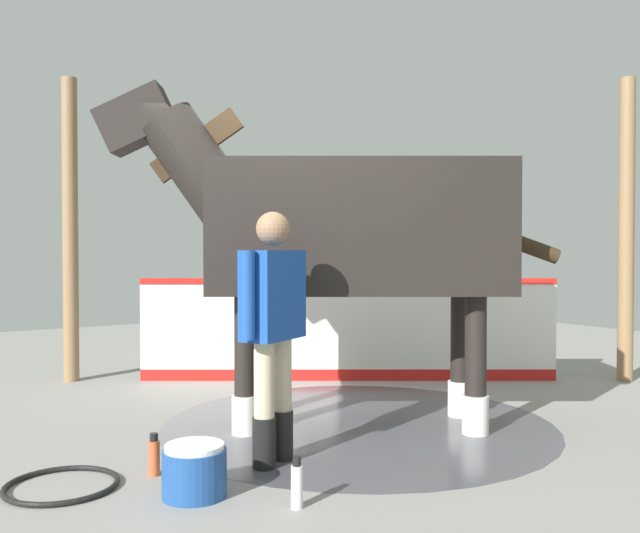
{
  "coord_description": "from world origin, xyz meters",
  "views": [
    {
      "loc": [
        -3.04,
        -4.48,
        1.37
      ],
      "look_at": [
        -0.32,
        -0.49,
        1.26
      ],
      "focal_mm": 38.02,
      "sensor_mm": 36.0,
      "label": 1
    }
  ],
  "objects": [
    {
      "name": "ground_plane",
      "position": [
        0.0,
        0.0,
        -0.01
      ],
      "size": [
        16.0,
        16.0,
        0.02
      ],
      "primitive_type": "cube",
      "color": "gray"
    },
    {
      "name": "wet_patch",
      "position": [
        0.2,
        -0.26,
        0.0
      ],
      "size": [
        3.09,
        3.09,
        0.0
      ],
      "primitive_type": "cylinder",
      "color": "#4C4C54",
      "rests_on": "ground"
    },
    {
      "name": "barrier_wall",
      "position": [
        1.24,
        1.26,
        0.5
      ],
      "size": [
        3.68,
        2.54,
        1.09
      ],
      "color": "white",
      "rests_on": "ground"
    },
    {
      "name": "roof_post_near",
      "position": [
        -1.2,
        2.88,
        1.59
      ],
      "size": [
        0.16,
        0.16,
        3.19
      ],
      "primitive_type": "cylinder",
      "color": "olive",
      "rests_on": "ground"
    },
    {
      "name": "roof_post_far",
      "position": [
        3.64,
        -0.41,
        1.59
      ],
      "size": [
        0.16,
        0.16,
        3.19
      ],
      "primitive_type": "cylinder",
      "color": "olive",
      "rests_on": "ground"
    },
    {
      "name": "horse",
      "position": [
        0.1,
        -0.19,
        1.53
      ],
      "size": [
        3.12,
        2.33,
        2.68
      ],
      "rotation": [
        0.0,
        0.0,
        2.54
      ],
      "color": "black",
      "rests_on": "ground"
    },
    {
      "name": "handler",
      "position": [
        -0.85,
        -0.73,
        0.93
      ],
      "size": [
        0.6,
        0.41,
        1.63
      ],
      "rotation": [
        0.0,
        0.0,
        5.19
      ],
      "color": "black",
      "rests_on": "ground"
    },
    {
      "name": "wash_bucket",
      "position": [
        -1.51,
        -0.98,
        0.14
      ],
      "size": [
        0.36,
        0.36,
        0.29
      ],
      "color": "#1E478C",
      "rests_on": "ground"
    },
    {
      "name": "bottle_shampoo",
      "position": [
        -1.13,
        -1.45,
        0.13
      ],
      "size": [
        0.06,
        0.06,
        0.28
      ],
      "color": "white",
      "rests_on": "ground"
    },
    {
      "name": "bottle_spray",
      "position": [
        -1.57,
        -0.51,
        0.12
      ],
      "size": [
        0.07,
        0.07,
        0.26
      ],
      "color": "#CC5933",
      "rests_on": "ground"
    },
    {
      "name": "hose_coil",
      "position": [
        -2.09,
        -0.43,
        0.02
      ],
      "size": [
        0.65,
        0.65,
        0.03
      ],
      "primitive_type": "torus",
      "color": "black",
      "rests_on": "ground"
    }
  ]
}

